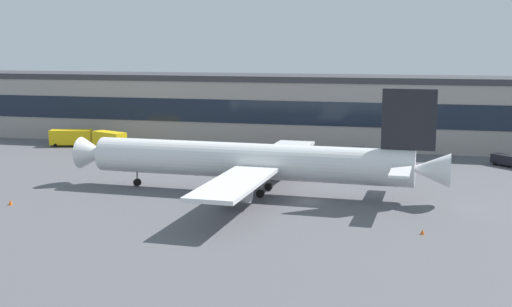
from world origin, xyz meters
TOP-DOWN VIEW (x-y plane):
  - ground_plane at (0.00, 0.00)m, footprint 600.00×600.00m
  - terminal_building at (0.00, 51.21)m, footprint 182.38×16.25m
  - airliner at (-7.96, 2.49)m, footprint 53.50×45.79m
  - catering_truck at (-44.01, 29.44)m, footprint 7.64×5.28m
  - crew_van at (3.57, 31.04)m, footprint 2.65×5.37m
  - belt_loader at (28.89, 33.35)m, footprint 6.03×5.84m
  - follow_me_car at (-9.74, 32.18)m, footprint 4.29×4.59m
  - pushback_tractor at (-17.04, 31.21)m, footprint 4.83×5.44m
  - fuel_truck at (-55.64, 35.84)m, footprint 8.84×4.96m
  - traffic_cone_0 at (14.98, -12.63)m, footprint 0.46×0.46m
  - traffic_cone_1 at (-37.12, -12.08)m, footprint 0.55×0.55m

SIDE VIEW (x-z plane):
  - ground_plane at x=0.00m, z-range 0.00..0.00m
  - traffic_cone_0 at x=14.98m, z-range 0.00..0.57m
  - traffic_cone_1 at x=-37.12m, z-range 0.00..0.69m
  - pushback_tractor at x=-17.04m, z-range 0.17..1.92m
  - follow_me_car at x=-9.74m, z-range 0.17..2.02m
  - belt_loader at x=28.89m, z-range 0.18..2.13m
  - crew_van at x=3.57m, z-range 0.18..2.73m
  - fuel_truck at x=-55.64m, z-range 0.21..3.56m
  - catering_truck at x=-44.01m, z-range 0.22..4.37m
  - airliner at x=-7.96m, z-range -2.92..12.09m
  - terminal_building at x=0.00m, z-range 0.02..14.41m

